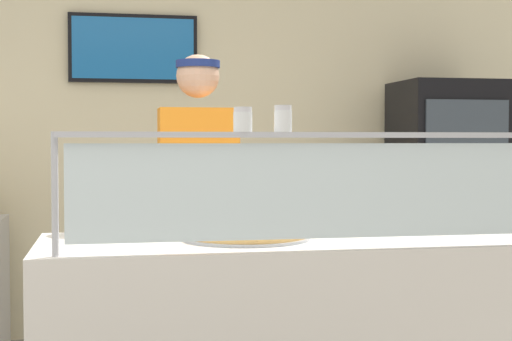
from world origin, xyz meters
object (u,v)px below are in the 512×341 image
object	(u,v)px
worker_figure	(199,210)
pizza_tray	(246,235)
parmesan_shaker	(243,121)
drink_fridge	(446,208)
pizza_server	(248,230)
pepper_flake_shaker	(283,120)

from	to	relation	value
worker_figure	pizza_tray	bearing A→B (deg)	-82.20
worker_figure	parmesan_shaker	bearing A→B (deg)	-88.38
pizza_tray	drink_fridge	bearing A→B (deg)	48.09
pizza_tray	pizza_server	size ratio (longest dim) A/B	1.82
parmesan_shaker	drink_fridge	distance (m)	2.98
pepper_flake_shaker	worker_figure	distance (m)	1.14
parmesan_shaker	worker_figure	size ratio (longest dim) A/B	0.05
pizza_server	parmesan_shaker	xyz separation A→B (m)	(-0.07, -0.31, 0.42)
parmesan_shaker	pepper_flake_shaker	size ratio (longest dim) A/B	0.92
pepper_flake_shaker	worker_figure	bearing A→B (deg)	99.39
parmesan_shaker	worker_figure	xyz separation A→B (m)	(-0.03, 1.05, -0.40)
pizza_tray	parmesan_shaker	world-z (taller)	parmesan_shaker
pepper_flake_shaker	pizza_server	bearing A→B (deg)	103.25
pizza_server	drink_fridge	distance (m)	2.65
pepper_flake_shaker	pizza_tray	bearing A→B (deg)	102.92
pepper_flake_shaker	worker_figure	size ratio (longest dim) A/B	0.05
worker_figure	drink_fridge	size ratio (longest dim) A/B	1.01
parmesan_shaker	worker_figure	distance (m)	1.13
pizza_server	pepper_flake_shaker	size ratio (longest dim) A/B	2.95
parmesan_shaker	pepper_flake_shaker	xyz separation A→B (m)	(0.14, 0.00, 0.00)
pizza_server	pepper_flake_shaker	distance (m)	0.53
pizza_server	pizza_tray	bearing A→B (deg)	94.04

